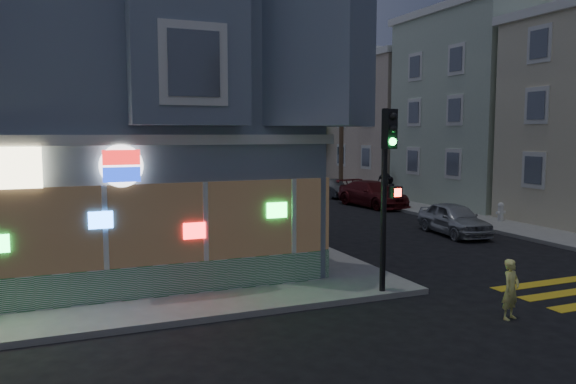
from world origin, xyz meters
TOP-DOWN VIEW (x-y plane):
  - ground at (0.00, 0.00)m, footprint 120.00×120.00m
  - sidewalk_ne at (23.00, 23.00)m, footprint 24.00×42.00m
  - corner_building at (-6.00, 10.98)m, footprint 14.60×14.60m
  - row_house_b at (19.50, 16.00)m, footprint 12.00×8.60m
  - row_house_c at (19.50, 25.00)m, footprint 12.00×8.60m
  - row_house_d at (19.50, 34.00)m, footprint 12.00×8.60m
  - utility_pole at (12.00, 24.00)m, footprint 2.20×0.30m
  - street_tree_near at (12.20, 30.00)m, footprint 3.00×3.00m
  - street_tree_far at (12.20, 38.00)m, footprint 3.00×3.00m
  - running_child at (3.50, -0.31)m, footprint 0.57×0.45m
  - pedestrian_a at (11.73, 17.51)m, footprint 0.87×0.76m
  - pedestrian_b at (13.00, 20.06)m, footprint 1.15×0.52m
  - parked_car_a at (9.17, 8.69)m, footprint 2.08×4.06m
  - parked_car_b at (10.70, 22.86)m, footprint 1.36×3.57m
  - parked_car_c at (10.70, 17.66)m, footprint 2.56×5.17m
  - parked_car_d at (10.70, 28.06)m, footprint 2.76×5.52m
  - traffic_signal at (1.80, 2.18)m, footprint 0.55×0.52m
  - fire_hydrant at (13.00, 10.15)m, footprint 0.49×0.28m

SIDE VIEW (x-z plane):
  - ground at x=0.00m, z-range 0.00..0.00m
  - sidewalk_ne at x=23.00m, z-range 0.00..0.15m
  - parked_car_b at x=10.70m, z-range 0.00..1.16m
  - fire_hydrant at x=13.00m, z-range 0.17..1.02m
  - parked_car_a at x=9.17m, z-range 0.00..1.32m
  - running_child at x=3.50m, z-range 0.00..1.36m
  - parked_car_c at x=10.70m, z-range 0.00..1.45m
  - parked_car_d at x=10.70m, z-range 0.00..1.50m
  - pedestrian_a at x=11.73m, z-range 0.15..1.67m
  - pedestrian_b at x=13.00m, z-range 0.15..2.09m
  - traffic_signal at x=1.80m, z-range 0.96..5.59m
  - street_tree_near at x=12.20m, z-range 1.29..6.59m
  - street_tree_far at x=12.20m, z-range 1.29..6.59m
  - row_house_c at x=19.50m, z-range 0.15..9.15m
  - utility_pole at x=12.00m, z-range 0.30..9.30m
  - row_house_b at x=19.50m, z-range 0.15..10.65m
  - row_house_d at x=19.50m, z-range 0.15..10.65m
  - corner_building at x=-6.00m, z-range 0.12..11.52m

